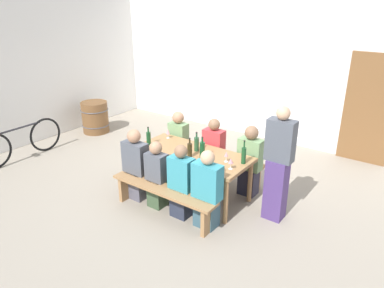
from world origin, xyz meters
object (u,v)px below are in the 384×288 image
wooden_door (369,110)px  standing_host (278,167)px  seated_guest_near_1 (157,176)px  wine_bottle_2 (190,150)px  wine_bottle_0 (202,150)px  seated_guest_near_2 (181,183)px  wine_bottle_4 (244,155)px  wine_barrel (95,117)px  wine_bottle_3 (149,138)px  seated_guest_far_1 (213,153)px  seated_guest_far_2 (250,162)px  bench_near (163,194)px  wine_glass_0 (226,154)px  wine_glass_2 (231,161)px  wine_bottle_1 (197,144)px  seated_guest_near_3 (207,192)px  wine_glass_1 (168,132)px  bench_far (216,160)px  tasting_table (192,157)px  seated_guest_far_0 (179,143)px  seated_guest_near_0 (136,166)px  parked_bicycle_0 (20,142)px

wooden_door → standing_host: size_ratio=1.24×
seated_guest_near_1 → wine_bottle_2: bearing=-34.6°
wine_bottle_0 → seated_guest_near_2: 0.63m
wine_bottle_4 → wine_barrel: (-4.44, 0.94, -0.52)m
wine_bottle_3 → wine_bottle_2: bearing=0.1°
seated_guest_near_1 → wooden_door: bearing=-30.8°
seated_guest_far_1 → seated_guest_far_2: seated_guest_far_2 is taller
bench_near → wine_bottle_3: 1.10m
wooden_door → wine_glass_0: 3.27m
wine_barrel → wine_glass_2: bearing=-15.5°
wine_bottle_1 → wine_barrel: (-3.61, 0.96, -0.50)m
wine_glass_2 → seated_guest_near_3: seated_guest_near_3 is taller
wine_glass_0 → wine_glass_1: bearing=169.5°
bench_far → wine_bottle_1: wine_bottle_1 is taller
standing_host → tasting_table: bearing=7.5°
seated_guest_far_0 → standing_host: size_ratio=0.68×
tasting_table → seated_guest_far_0: 0.93m
wine_bottle_3 → seated_guest_near_0: bearing=-76.4°
wine_glass_1 → standing_host: 2.06m
seated_guest_far_0 → parked_bicycle_0: size_ratio=0.64×
seated_guest_near_1 → wine_barrel: size_ratio=1.46×
bench_far → standing_host: size_ratio=1.04×
bench_far → parked_bicycle_0: bearing=-156.1°
wine_glass_2 → seated_guest_far_1: 1.09m
wine_bottle_2 → wine_glass_1: wine_bottle_2 is taller
bench_near → seated_guest_far_0: size_ratio=1.54×
bench_near → standing_host: 1.70m
bench_far → seated_guest_near_3: bearing=-62.8°
bench_far → wine_glass_0: size_ratio=10.66×
tasting_table → wine_barrel: tasting_table is taller
seated_guest_far_2 → wine_glass_1: bearing=-78.0°
wooden_door → wine_bottle_3: size_ratio=6.75×
wine_bottle_3 → seated_guest_far_0: (0.06, 0.72, -0.31)m
wine_bottle_2 → parked_bicycle_0: bearing=-169.0°
wine_glass_2 → wine_barrel: wine_glass_2 is taller
wine_bottle_3 → seated_guest_near_0: seated_guest_near_0 is taller
seated_guest_near_2 → wine_barrel: size_ratio=1.54×
bench_near → wine_bottle_0: 0.89m
seated_guest_near_2 → tasting_table: bearing=21.5°
seated_guest_near_0 → seated_guest_far_2: size_ratio=0.99×
wine_bottle_3 → seated_guest_far_2: bearing=25.7°
bench_far → seated_guest_near_1: size_ratio=1.64×
seated_guest_far_2 → parked_bicycle_0: bearing=-71.6°
wine_bottle_3 → wine_glass_2: wine_bottle_3 is taller
wine_glass_2 → wooden_door: bearing=70.4°
wine_bottle_2 → seated_guest_near_1: 0.64m
wine_bottle_4 → bench_far: bearing=144.5°
wine_bottle_4 → seated_guest_near_3: seated_guest_near_3 is taller
seated_guest_far_2 → standing_host: standing_host is taller
seated_guest_far_0 → wine_barrel: (-2.89, 0.49, -0.19)m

